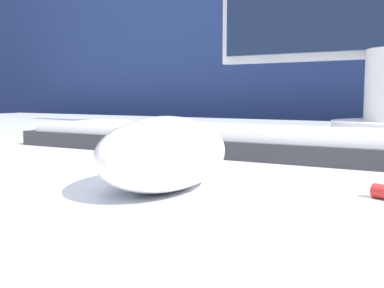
# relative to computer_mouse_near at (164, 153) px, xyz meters

# --- Properties ---
(partition_panel) EXTENTS (5.00, 0.03, 1.44)m
(partition_panel) POSITION_rel_computer_mouse_near_xyz_m (-0.07, 0.92, -0.02)
(partition_panel) COLOR navy
(partition_panel) RESTS_ON ground_plane
(computer_mouse_near) EXTENTS (0.08, 0.12, 0.04)m
(computer_mouse_near) POSITION_rel_computer_mouse_near_xyz_m (0.00, 0.00, 0.00)
(computer_mouse_near) COLOR white
(computer_mouse_near) RESTS_ON desk
(keyboard) EXTENTS (0.40, 0.13, 0.02)m
(keyboard) POSITION_rel_computer_mouse_near_xyz_m (-0.07, 0.19, -0.01)
(keyboard) COLOR #28282D
(keyboard) RESTS_ON desk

